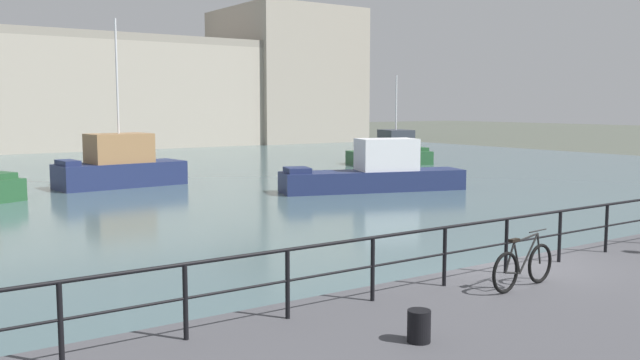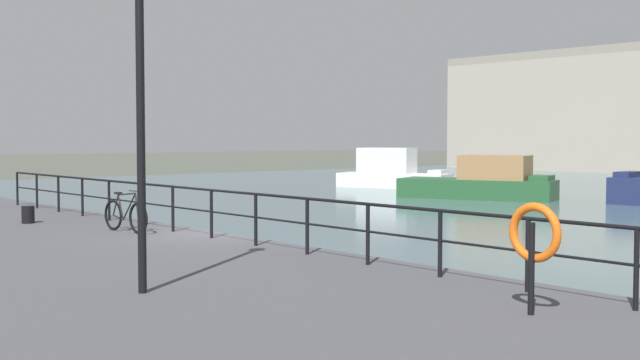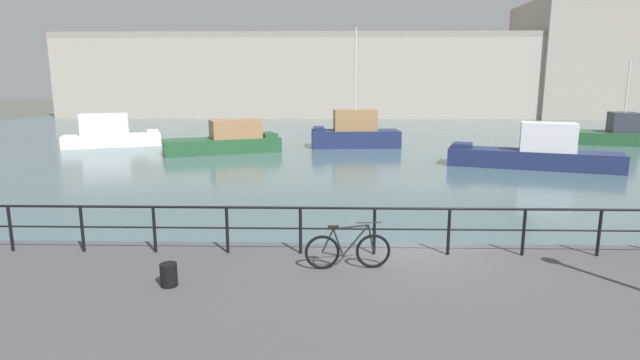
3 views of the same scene
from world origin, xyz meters
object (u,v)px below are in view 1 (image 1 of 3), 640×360
(moored_blue_motorboat, at_px, (391,152))
(parked_bicycle, at_px, (523,266))
(harbor_building, at_px, (77,90))
(moored_small_launch, at_px, (376,173))
(moored_green_narrowboat, at_px, (120,166))
(mooring_bollard, at_px, (419,326))

(moored_blue_motorboat, relative_size, parked_bicycle, 3.35)
(harbor_building, distance_m, moored_small_launch, 41.37)
(moored_blue_motorboat, bearing_deg, parked_bicycle, -111.03)
(moored_blue_motorboat, bearing_deg, harbor_building, 127.63)
(moored_blue_motorboat, bearing_deg, moored_green_narrowboat, -157.76)
(moored_small_launch, xyz_separation_m, parked_bicycle, (-10.38, -16.66, 0.28))
(harbor_building, height_order, parked_bicycle, harbor_building)
(harbor_building, relative_size, mooring_bollard, 164.01)
(harbor_building, relative_size, moored_small_launch, 8.26)
(moored_green_narrowboat, relative_size, mooring_bollard, 18.29)
(moored_small_launch, height_order, mooring_bollard, moored_small_launch)
(harbor_building, relative_size, parked_bicycle, 40.82)
(moored_small_launch, distance_m, moored_green_narrowboat, 12.44)
(mooring_bollard, bearing_deg, harbor_building, 78.83)
(moored_blue_motorboat, relative_size, moored_green_narrowboat, 0.74)
(moored_blue_motorboat, height_order, mooring_bollard, moored_blue_motorboat)
(moored_blue_motorboat, xyz_separation_m, moored_small_launch, (-10.03, -10.55, 0.04))
(parked_bicycle, xyz_separation_m, mooring_bollard, (-3.38, -0.99, -0.17))
(harbor_building, distance_m, mooring_bollard, 60.01)
(harbor_building, xyz_separation_m, parked_bicycle, (-8.21, -57.73, -4.24))
(moored_small_launch, bearing_deg, mooring_bollard, 70.36)
(moored_small_launch, relative_size, parked_bicycle, 4.94)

